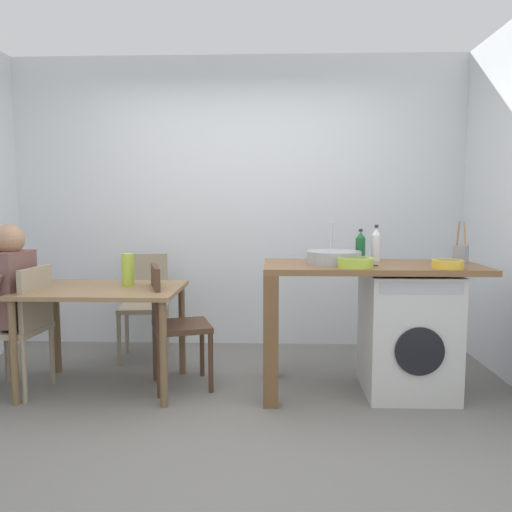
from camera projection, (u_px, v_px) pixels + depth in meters
The scene contains 18 objects.
ground_plane at pixel (218, 418), 3.11m from camera, with size 5.46×5.46×0.00m, color slate.
wall_back at pixel (237, 203), 4.71m from camera, with size 4.60×0.10×2.70m, color silver.
dining_table at pixel (104, 301), 3.57m from camera, with size 1.10×0.76×0.74m.
chair_person_seat at pixel (23, 322), 3.50m from camera, with size 0.43×0.43×0.90m.
chair_opposite at pixel (171, 319), 3.59m from camera, with size 0.50×0.50×0.90m.
chair_spare_by_wall at pixel (145, 299), 4.35m from camera, with size 0.44×0.44×0.90m.
seated_person at pixel (0, 299), 3.50m from camera, with size 0.52×0.52×1.20m.
kitchen_counter at pixel (341, 286), 3.49m from camera, with size 1.50×0.68×0.92m.
washing_machine at pixel (407, 333), 3.51m from camera, with size 0.60×0.61×0.86m.
sink_basin at pixel (334, 257), 3.47m from camera, with size 0.38×0.38×0.09m, color #9EA0A5.
tap at pixel (331, 242), 3.64m from camera, with size 0.02×0.02×0.28m, color #B2B2B7.
bottle_tall_green at pixel (360, 247), 3.63m from camera, with size 0.07×0.07×0.24m.
bottle_squat_brown at pixel (376, 245), 3.63m from camera, with size 0.07×0.07×0.27m.
mixing_bowl at pixel (355, 262), 3.27m from camera, with size 0.24×0.24×0.07m.
utensil_crock at pixel (460, 254), 3.49m from camera, with size 0.11×0.11×0.30m.
colander at pixel (448, 264), 3.23m from camera, with size 0.20×0.20×0.06m.
vase at pixel (128, 270), 3.64m from camera, with size 0.09×0.09×0.24m, color #A8C63D.
scissors at pixel (367, 265), 3.37m from camera, with size 0.15×0.06×0.01m.
Camera 1 is at (0.35, -2.98, 1.33)m, focal length 34.85 mm.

